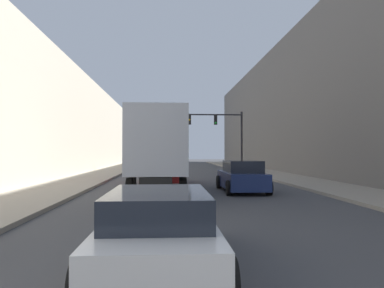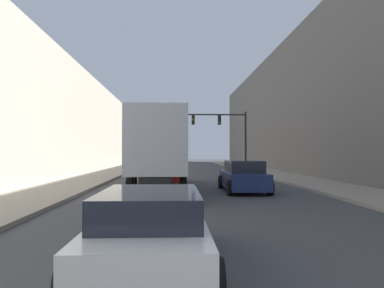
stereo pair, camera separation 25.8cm
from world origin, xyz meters
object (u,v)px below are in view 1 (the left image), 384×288
object	(u,v)px
semi_truck	(160,148)
traffic_signal_gantry	(222,130)
sedan_car	(159,230)
suv_car	(242,177)

from	to	relation	value
semi_truck	traffic_signal_gantry	distance (m)	16.64
semi_truck	sedan_car	bearing A→B (deg)	-88.70
sedan_car	suv_car	distance (m)	12.90
traffic_signal_gantry	suv_car	bearing A→B (deg)	-94.59
semi_truck	sedan_car	size ratio (longest dim) A/B	2.61
semi_truck	traffic_signal_gantry	xyz separation A→B (m)	(5.55, 15.57, 1.95)
sedan_car	suv_car	bearing A→B (deg)	72.36
sedan_car	suv_car	xyz separation A→B (m)	(3.91, 12.29, 0.10)
suv_car	traffic_signal_gantry	bearing A→B (deg)	85.41
sedan_car	traffic_signal_gantry	xyz separation A→B (m)	(5.25, 28.98, 3.50)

